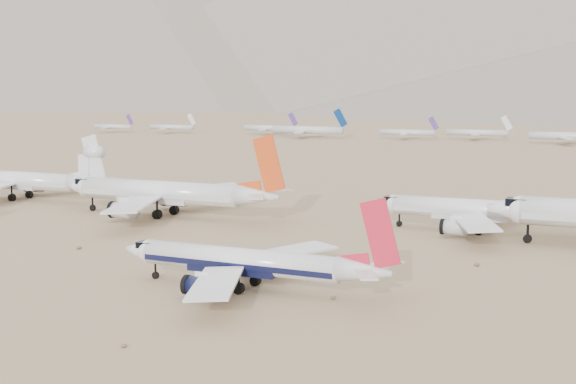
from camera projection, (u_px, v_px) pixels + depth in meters
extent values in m
plane|color=#9A7959|center=(178.00, 284.00, 119.75)|extent=(7000.00, 7000.00, 0.00)
cylinder|color=white|center=(239.00, 260.00, 116.18)|extent=(31.07, 3.67, 3.67)
cube|color=#0E1133|center=(239.00, 263.00, 116.24)|extent=(30.45, 3.73, 0.83)
sphere|color=white|center=(150.00, 251.00, 122.69)|extent=(3.67, 3.67, 3.67)
cube|color=black|center=(147.00, 244.00, 122.79)|extent=(2.57, 2.39, 0.92)
cone|color=white|center=(364.00, 271.00, 108.10)|extent=(7.77, 3.67, 3.67)
cube|color=white|center=(216.00, 283.00, 105.47)|extent=(12.00, 18.91, 0.57)
cube|color=white|center=(366.00, 275.00, 104.20)|extent=(4.93, 6.45, 0.22)
cylinder|color=#0E1133|center=(202.00, 286.00, 110.34)|extent=(4.31, 2.64, 2.64)
cube|color=white|center=(286.00, 252.00, 125.06)|extent=(12.00, 18.91, 0.57)
cube|color=white|center=(383.00, 264.00, 110.62)|extent=(4.93, 6.45, 0.22)
cylinder|color=#0E1133|center=(253.00, 264.00, 124.07)|extent=(4.31, 2.64, 2.64)
cube|color=red|center=(380.00, 233.00, 106.51)|extent=(5.89, 0.29, 9.70)
cylinder|color=black|center=(156.00, 275.00, 122.78)|extent=(1.10, 0.46, 1.10)
cylinder|color=black|center=(239.00, 289.00, 113.78)|extent=(1.54, 0.92, 1.54)
cylinder|color=black|center=(255.00, 281.00, 118.40)|extent=(1.54, 0.92, 1.54)
sphere|color=white|center=(521.00, 210.00, 150.90)|extent=(5.44, 5.44, 5.44)
cube|color=black|center=(517.00, 202.00, 151.05)|extent=(3.81, 3.53, 1.36)
cylinder|color=black|center=(527.00, 239.00, 151.03)|extent=(1.63, 0.68, 1.63)
cylinder|color=white|center=(475.00, 209.00, 161.85)|extent=(33.77, 4.10, 4.10)
cube|color=silver|center=(475.00, 212.00, 161.92)|extent=(33.09, 4.17, 0.92)
sphere|color=white|center=(395.00, 204.00, 168.92)|extent=(4.10, 4.10, 4.10)
cube|color=black|center=(392.00, 199.00, 169.04)|extent=(2.87, 2.67, 1.03)
cube|color=white|center=(476.00, 223.00, 150.15)|extent=(13.04, 20.55, 0.63)
cylinder|color=silver|center=(456.00, 228.00, 155.46)|extent=(4.69, 2.95, 2.95)
cube|color=white|center=(499.00, 206.00, 171.55)|extent=(13.04, 20.55, 0.63)
cylinder|color=silver|center=(474.00, 215.00, 170.48)|extent=(4.69, 2.95, 2.95)
cylinder|color=black|center=(399.00, 224.00, 169.02)|extent=(1.23, 0.51, 1.23)
cylinder|color=black|center=(479.00, 231.00, 159.18)|extent=(1.72, 1.03, 1.72)
cylinder|color=black|center=(484.00, 226.00, 164.34)|extent=(1.72, 1.03, 1.72)
cylinder|color=white|center=(159.00, 192.00, 181.87)|extent=(40.50, 4.95, 4.95)
cube|color=silver|center=(159.00, 194.00, 181.95)|extent=(39.69, 5.02, 1.11)
sphere|color=white|center=(88.00, 187.00, 190.36)|extent=(4.95, 4.95, 4.95)
cube|color=black|center=(85.00, 181.00, 190.49)|extent=(3.47, 3.22, 1.24)
cone|color=white|center=(257.00, 196.00, 171.34)|extent=(10.13, 4.95, 4.95)
cube|color=white|center=(133.00, 204.00, 167.83)|extent=(15.64, 24.65, 0.76)
cube|color=white|center=(255.00, 196.00, 166.23)|extent=(6.43, 8.41, 0.30)
cylinder|color=silver|center=(125.00, 210.00, 174.19)|extent=(5.63, 3.56, 3.56)
cube|color=white|center=(204.00, 189.00, 193.52)|extent=(15.64, 24.65, 0.76)
cube|color=white|center=(275.00, 191.00, 174.64)|extent=(6.43, 8.41, 0.30)
cylinder|color=silver|center=(175.00, 199.00, 192.24)|extent=(5.63, 3.56, 3.56)
cube|color=#DB4817|center=(269.00, 164.00, 169.25)|extent=(7.68, 0.40, 12.65)
cylinder|color=black|center=(93.00, 208.00, 190.48)|extent=(1.49, 0.62, 1.49)
cylinder|color=black|center=(157.00, 214.00, 178.65)|extent=(2.08, 1.24, 2.08)
cylinder|color=black|center=(174.00, 210.00, 184.88)|extent=(2.08, 1.24, 2.08)
cylinder|color=white|center=(15.00, 180.00, 209.82)|extent=(37.42, 4.48, 4.48)
cube|color=silver|center=(16.00, 182.00, 209.89)|extent=(36.67, 4.55, 1.01)
cone|color=white|center=(86.00, 183.00, 200.08)|extent=(9.36, 4.48, 4.48)
cube|color=white|center=(80.00, 183.00, 195.38)|extent=(5.94, 7.77, 0.27)
cube|color=white|center=(58.00, 178.00, 220.53)|extent=(14.45, 22.78, 0.70)
cube|color=white|center=(103.00, 179.00, 203.12)|extent=(5.94, 7.77, 0.27)
cylinder|color=silver|center=(35.00, 186.00, 219.34)|extent=(5.20, 3.23, 3.23)
cube|color=white|center=(94.00, 158.00, 198.16)|extent=(7.09, 0.36, 11.69)
cylinder|color=white|center=(94.00, 152.00, 197.87)|extent=(4.68, 2.90, 2.90)
cylinder|color=black|center=(12.00, 198.00, 206.89)|extent=(1.88, 1.12, 1.88)
cylinder|color=black|center=(29.00, 195.00, 212.53)|extent=(1.88, 1.12, 1.88)
cylinder|color=silver|center=(113.00, 127.00, 525.35)|extent=(28.99, 2.86, 2.86)
cube|color=#52338C|center=(130.00, 120.00, 519.01)|extent=(5.77, 0.29, 7.27)
cube|color=silver|center=(106.00, 128.00, 518.67)|extent=(7.64, 13.34, 0.29)
cube|color=silver|center=(120.00, 127.00, 532.15)|extent=(7.64, 13.34, 0.29)
cylinder|color=silver|center=(172.00, 127.00, 515.49)|extent=(31.62, 3.13, 3.13)
cube|color=white|center=(191.00, 119.00, 508.58)|extent=(6.30, 0.31, 7.93)
cube|color=silver|center=(165.00, 128.00, 508.20)|extent=(8.33, 14.56, 0.31)
cube|color=silver|center=(179.00, 127.00, 522.91)|extent=(8.33, 14.56, 0.31)
cylinder|color=silver|center=(269.00, 128.00, 501.14)|extent=(34.43, 3.40, 3.40)
cube|color=#52338C|center=(293.00, 119.00, 493.61)|extent=(6.86, 0.34, 8.64)
cube|color=silver|center=(263.00, 129.00, 493.19)|extent=(9.07, 15.85, 0.34)
cube|color=silver|center=(276.00, 128.00, 509.21)|extent=(9.07, 15.85, 0.34)
cylinder|color=silver|center=(307.00, 130.00, 469.11)|extent=(44.15, 4.36, 4.36)
cube|color=navy|center=(340.00, 118.00, 459.45)|extent=(8.79, 0.44, 11.07)
cube|color=silver|center=(299.00, 132.00, 458.92)|extent=(11.63, 20.33, 0.44)
cube|color=silver|center=(315.00, 130.00, 479.47)|extent=(11.63, 20.33, 0.44)
cylinder|color=silver|center=(407.00, 132.00, 454.92)|extent=(32.11, 3.17, 3.17)
cube|color=#52338C|center=(434.00, 123.00, 447.90)|extent=(6.39, 0.32, 8.05)
cube|color=silver|center=(403.00, 134.00, 447.51)|extent=(8.46, 14.78, 0.32)
cube|color=silver|center=(411.00, 132.00, 462.45)|extent=(8.46, 14.78, 0.32)
cylinder|color=silver|center=(477.00, 133.00, 449.52)|extent=(34.35, 3.39, 3.39)
cube|color=white|center=(507.00, 123.00, 442.01)|extent=(6.84, 0.34, 8.61)
cube|color=silver|center=(474.00, 134.00, 441.60)|extent=(9.05, 15.81, 0.34)
cube|color=silver|center=(480.00, 133.00, 457.58)|extent=(9.05, 15.81, 0.34)
cylinder|color=silver|center=(568.00, 136.00, 413.82)|extent=(39.42, 3.90, 3.90)
cube|color=silver|center=(566.00, 138.00, 404.72)|extent=(10.39, 18.15, 0.39)
cube|color=silver|center=(570.00, 136.00, 423.07)|extent=(10.39, 18.15, 0.39)
cone|color=slate|center=(116.00, 21.00, 2183.13)|extent=(3024.00, 3024.00, 420.00)
cone|color=slate|center=(252.00, 35.00, 1837.62)|extent=(1800.00, 1800.00, 300.00)
cone|color=slate|center=(181.00, 77.00, 1395.53)|extent=(855.00, 855.00, 95.00)
ellipsoid|color=brown|center=(79.00, 248.00, 145.39)|extent=(0.98, 0.98, 0.54)
ellipsoid|color=brown|center=(124.00, 346.00, 90.35)|extent=(0.70, 0.70, 0.39)
ellipsoid|color=brown|center=(333.00, 297.00, 110.94)|extent=(0.84, 0.84, 0.46)
ellipsoid|color=brown|center=(477.00, 264.00, 131.53)|extent=(0.98, 0.98, 0.54)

